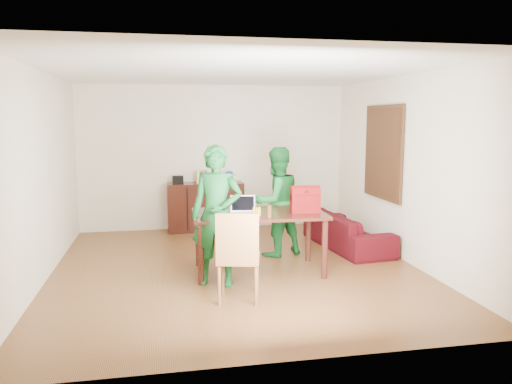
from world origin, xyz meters
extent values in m
cube|color=#482812|center=(0.00, 0.00, -0.05)|extent=(5.00, 5.50, 0.10)
cube|color=white|center=(0.00, 0.00, 2.75)|extent=(5.00, 5.50, 0.10)
cube|color=beige|center=(0.00, 2.80, 1.35)|extent=(5.00, 0.10, 2.70)
cube|color=beige|center=(0.00, -2.80, 1.35)|extent=(5.00, 0.10, 2.70)
cube|color=beige|center=(-2.55, 0.00, 1.35)|extent=(0.10, 5.50, 2.70)
cube|color=beige|center=(2.55, 0.00, 1.35)|extent=(0.10, 5.50, 2.70)
cube|color=#3F2614|center=(2.46, 0.70, 1.55)|extent=(0.04, 1.28, 1.48)
cube|color=#492A16|center=(2.43, 0.70, 1.55)|extent=(0.01, 1.18, 1.36)
cube|color=black|center=(-0.20, 2.51, 0.45)|extent=(1.40, 0.45, 0.90)
cube|color=black|center=(-0.70, 2.51, 0.97)|extent=(0.20, 0.14, 0.14)
cube|color=#A5A4AD|center=(0.25, 2.51, 0.97)|extent=(0.24, 0.22, 0.14)
ellipsoid|color=#1932A6|center=(0.25, 2.51, 1.08)|extent=(0.14, 0.14, 0.07)
cube|color=black|center=(0.28, -0.20, 0.81)|extent=(1.80, 1.05, 0.04)
cylinder|color=black|center=(-0.54, -0.59, 0.39)|extent=(0.08, 0.08, 0.79)
cylinder|color=black|center=(1.07, -0.64, 0.39)|extent=(0.08, 0.08, 0.79)
cylinder|color=black|center=(-0.51, 0.25, 0.39)|extent=(0.08, 0.08, 0.79)
cylinder|color=black|center=(1.10, 0.19, 0.39)|extent=(0.08, 0.08, 0.79)
cube|color=brown|center=(-0.15, -1.18, 0.49)|extent=(0.57, 0.55, 0.05)
cube|color=brown|center=(-0.20, -1.38, 0.78)|extent=(0.47, 0.14, 0.54)
imported|color=#125221|center=(-0.33, -0.59, 0.88)|extent=(0.75, 0.61, 1.77)
imported|color=#166426|center=(0.71, 0.61, 0.83)|extent=(0.98, 0.88, 1.66)
cube|color=white|center=(0.05, -0.29, 0.84)|extent=(0.36, 0.28, 0.02)
cube|color=black|center=(0.05, -0.29, 0.96)|extent=(0.34, 0.13, 0.21)
cylinder|color=#552C13|center=(0.34, -0.56, 0.92)|extent=(0.06, 0.06, 0.18)
cube|color=maroon|center=(0.90, -0.29, 0.97)|extent=(0.41, 0.26, 0.28)
imported|color=#400808|center=(1.95, 0.83, 0.28)|extent=(0.96, 1.97, 0.55)
camera|label=1|loc=(-1.00, -6.67, 2.08)|focal=35.00mm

